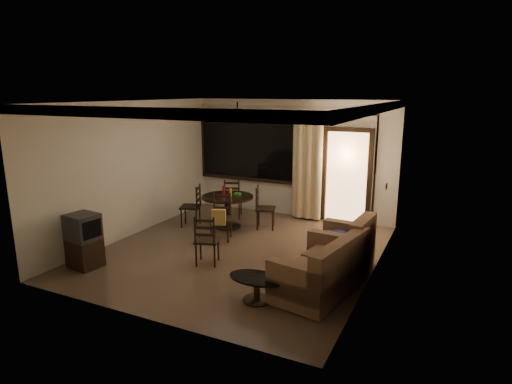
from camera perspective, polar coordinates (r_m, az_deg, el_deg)
The scene contains 12 objects.
ground at distance 8.27m, azimuth -2.30°, elevation -7.86°, with size 5.50×5.50×0.00m, color #7F6651.
room_shell at distance 9.17m, azimuth 6.13°, elevation 6.00°, with size 5.50×6.70×5.50m.
dining_table at distance 9.53m, azimuth -3.79°, elevation -1.42°, with size 1.15×1.15×0.94m.
dining_chair_west at distance 9.77m, azimuth -8.63°, elevation -2.90°, with size 0.54×0.54×0.95m.
dining_chair_east at distance 9.50m, azimuth 1.21°, elevation -3.21°, with size 0.54×0.54×0.95m.
dining_chair_south at distance 8.79m, azimuth -4.70°, elevation -4.49°, with size 0.54×0.57×0.95m.
dining_chair_north at distance 10.35m, azimuth -3.07°, elevation -1.84°, with size 0.54×0.54×0.95m.
tv_cabinet at distance 7.96m, azimuth -21.96°, elevation -6.04°, with size 0.55×0.50×0.95m.
sofa at distance 6.60m, azimuth 9.03°, elevation -10.42°, with size 1.16×1.77×0.88m.
armchair at distance 7.53m, azimuth 11.78°, elevation -7.24°, with size 0.98×0.98×0.92m.
coffee_table at distance 6.33m, azimuth 0.11°, elevation -12.32°, with size 0.85×0.51×0.37m.
side_chair at distance 7.65m, azimuth -6.53°, elevation -7.57°, with size 0.51×0.51×0.91m.
Camera 1 is at (3.63, -6.80, 2.99)m, focal length 30.00 mm.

